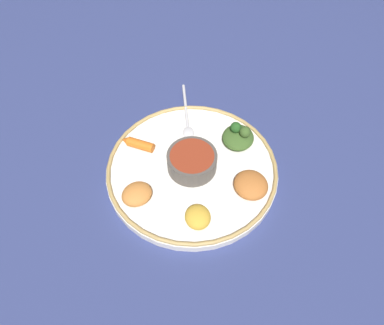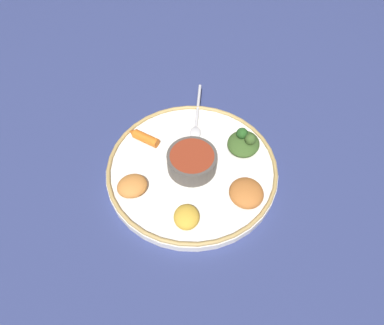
{
  "view_description": "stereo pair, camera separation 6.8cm",
  "coord_description": "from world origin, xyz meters",
  "px_view_note": "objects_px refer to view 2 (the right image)",
  "views": [
    {
      "loc": [
        0.37,
        -0.17,
        0.58
      ],
      "look_at": [
        0.0,
        0.0,
        0.03
      ],
      "focal_mm": 32.4,
      "sensor_mm": 36.0,
      "label": 1
    },
    {
      "loc": [
        0.39,
        -0.1,
        0.58
      ],
      "look_at": [
        0.0,
        0.0,
        0.03
      ],
      "focal_mm": 32.4,
      "sensor_mm": 36.0,
      "label": 2
    }
  ],
  "objects_px": {
    "greens_pile": "(244,142)",
    "carrot_near_spoon": "(143,137)",
    "center_bowl": "(192,161)",
    "spoon": "(197,119)"
  },
  "relations": [
    {
      "from": "center_bowl",
      "to": "greens_pile",
      "type": "relative_size",
      "value": 1.01
    },
    {
      "from": "spoon",
      "to": "carrot_near_spoon",
      "type": "relative_size",
      "value": 2.57
    },
    {
      "from": "center_bowl",
      "to": "spoon",
      "type": "xyz_separation_m",
      "value": [
        -0.12,
        0.04,
        -0.02
      ]
    },
    {
      "from": "greens_pile",
      "to": "carrot_near_spoon",
      "type": "relative_size",
      "value": 1.51
    },
    {
      "from": "greens_pile",
      "to": "carrot_near_spoon",
      "type": "bearing_deg",
      "value": -110.02
    },
    {
      "from": "spoon",
      "to": "center_bowl",
      "type": "bearing_deg",
      "value": -19.45
    },
    {
      "from": "center_bowl",
      "to": "spoon",
      "type": "relative_size",
      "value": 0.6
    },
    {
      "from": "center_bowl",
      "to": "spoon",
      "type": "distance_m",
      "value": 0.13
    },
    {
      "from": "center_bowl",
      "to": "spoon",
      "type": "height_order",
      "value": "center_bowl"
    },
    {
      "from": "center_bowl",
      "to": "greens_pile",
      "type": "distance_m",
      "value": 0.12
    }
  ]
}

